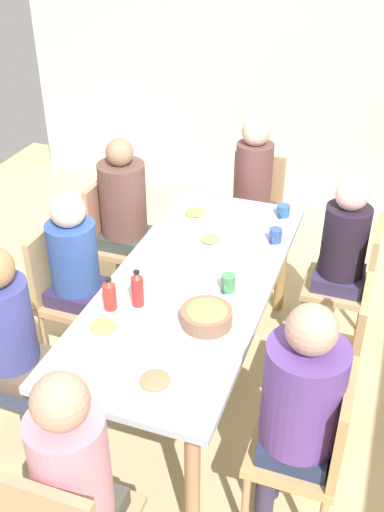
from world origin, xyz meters
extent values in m
plane|color=#CEB985|center=(0.00, 0.00, 0.00)|extent=(6.07, 6.07, 0.00)
cube|color=silver|center=(-2.59, 0.00, 1.30)|extent=(0.12, 4.97, 2.60)
cube|color=#B1BDCC|center=(0.00, 0.00, 0.75)|extent=(2.02, 0.85, 0.04)
cylinder|color=#AD894B|center=(-0.91, -0.33, 0.36)|extent=(0.07, 0.07, 0.73)
cylinder|color=#AB7F5A|center=(0.91, -0.33, 0.36)|extent=(0.07, 0.07, 0.73)
cylinder|color=#AF884B|center=(-0.91, 0.33, 0.36)|extent=(0.07, 0.07, 0.73)
cylinder|color=#AD7C59|center=(0.91, 0.33, 0.36)|extent=(0.07, 0.07, 0.73)
cube|color=tan|center=(-0.67, -0.73, 0.44)|extent=(0.40, 0.40, 0.04)
cylinder|color=tan|center=(-0.84, -0.90, 0.21)|extent=(0.04, 0.04, 0.43)
cylinder|color=tan|center=(-0.50, -0.90, 0.21)|extent=(0.04, 0.04, 0.43)
cylinder|color=tan|center=(-0.84, -0.56, 0.21)|extent=(0.04, 0.04, 0.43)
cylinder|color=tan|center=(-0.50, -0.56, 0.21)|extent=(0.04, 0.04, 0.43)
cube|color=tan|center=(-0.67, -0.91, 0.68)|extent=(0.38, 0.04, 0.45)
cylinder|color=#464641|center=(-0.75, -0.63, 0.23)|extent=(0.09, 0.09, 0.45)
cylinder|color=#43373E|center=(-0.59, -0.63, 0.23)|extent=(0.09, 0.09, 0.45)
cube|color=#39453C|center=(-0.67, -0.73, 0.50)|extent=(0.30, 0.30, 0.10)
cylinder|color=brown|center=(-0.67, -0.73, 0.80)|extent=(0.31, 0.31, 0.50)
sphere|color=#9E7959|center=(-0.67, -0.73, 1.13)|extent=(0.18, 0.18, 0.18)
cube|color=tan|center=(-0.67, 0.73, 0.44)|extent=(0.40, 0.40, 0.04)
cylinder|color=tan|center=(-0.50, 0.90, 0.21)|extent=(0.04, 0.04, 0.43)
cylinder|color=tan|center=(-0.84, 0.90, 0.21)|extent=(0.04, 0.04, 0.43)
cylinder|color=tan|center=(-0.50, 0.56, 0.21)|extent=(0.04, 0.04, 0.43)
cylinder|color=tan|center=(-0.84, 0.56, 0.21)|extent=(0.04, 0.04, 0.43)
cube|color=tan|center=(-0.67, 0.91, 0.68)|extent=(0.38, 0.04, 0.45)
cylinder|color=#2D2D4E|center=(-0.59, 0.63, 0.23)|extent=(0.09, 0.09, 0.45)
cylinder|color=#2A3650|center=(-0.75, 0.63, 0.23)|extent=(0.09, 0.09, 0.45)
cube|color=#362E52|center=(-0.67, 0.73, 0.50)|extent=(0.30, 0.30, 0.10)
cylinder|color=#261C2D|center=(-0.67, 0.73, 0.77)|extent=(0.27, 0.27, 0.45)
sphere|color=beige|center=(-0.67, 0.73, 1.08)|extent=(0.19, 0.19, 0.19)
cube|color=tan|center=(0.00, 0.73, 0.44)|extent=(0.40, 0.40, 0.04)
cylinder|color=tan|center=(0.17, 0.90, 0.21)|extent=(0.04, 0.04, 0.43)
cylinder|color=tan|center=(-0.17, 0.90, 0.21)|extent=(0.04, 0.04, 0.43)
cylinder|color=tan|center=(0.17, 0.56, 0.21)|extent=(0.04, 0.04, 0.43)
cylinder|color=tan|center=(-0.17, 0.56, 0.21)|extent=(0.04, 0.04, 0.43)
cube|color=tan|center=(0.00, 0.91, 0.68)|extent=(0.38, 0.04, 0.45)
cube|color=tan|center=(0.00, -0.73, 0.44)|extent=(0.40, 0.40, 0.04)
cylinder|color=tan|center=(-0.17, -0.90, 0.21)|extent=(0.04, 0.04, 0.43)
cylinder|color=tan|center=(0.17, -0.90, 0.21)|extent=(0.04, 0.04, 0.43)
cylinder|color=tan|center=(-0.17, -0.56, 0.21)|extent=(0.04, 0.04, 0.43)
cylinder|color=tan|center=(0.17, -0.56, 0.21)|extent=(0.04, 0.04, 0.43)
cube|color=tan|center=(0.00, -0.91, 0.68)|extent=(0.38, 0.04, 0.45)
cylinder|color=#2B3B51|center=(-0.08, -0.63, 0.23)|extent=(0.09, 0.09, 0.45)
cylinder|color=navy|center=(0.08, -0.63, 0.23)|extent=(0.09, 0.09, 0.45)
cube|color=#372A4E|center=(0.00, -0.73, 0.50)|extent=(0.30, 0.30, 0.10)
cylinder|color=#3354A2|center=(0.00, -0.73, 0.76)|extent=(0.28, 0.28, 0.42)
sphere|color=beige|center=(0.00, -0.73, 1.06)|extent=(0.20, 0.20, 0.20)
cube|color=tan|center=(-1.31, 0.00, 0.44)|extent=(0.40, 0.40, 0.04)
cylinder|color=tan|center=(-1.48, 0.17, 0.21)|extent=(0.04, 0.04, 0.43)
cylinder|color=tan|center=(-1.48, -0.17, 0.21)|extent=(0.04, 0.04, 0.43)
cylinder|color=tan|center=(-1.14, 0.17, 0.21)|extent=(0.04, 0.04, 0.43)
cylinder|color=tan|center=(-1.14, -0.17, 0.21)|extent=(0.04, 0.04, 0.43)
cube|color=tan|center=(-1.49, 0.00, 0.68)|extent=(0.04, 0.38, 0.45)
cylinder|color=brown|center=(-1.21, 0.08, 0.23)|extent=(0.09, 0.09, 0.45)
cylinder|color=#514F39|center=(-1.21, -0.08, 0.23)|extent=(0.09, 0.09, 0.45)
cube|color=#4F4C38|center=(-1.31, 0.00, 0.50)|extent=(0.30, 0.30, 0.10)
cylinder|color=brown|center=(-1.31, 0.00, 0.80)|extent=(0.26, 0.26, 0.50)
sphere|color=beige|center=(-1.31, 0.00, 1.14)|extent=(0.20, 0.20, 0.20)
cylinder|color=tan|center=(1.14, -0.17, 0.21)|extent=(0.04, 0.04, 0.43)
cylinder|color=pink|center=(1.31, 0.00, 0.79)|extent=(0.29, 0.29, 0.49)
sphere|color=tan|center=(1.31, 0.00, 1.13)|extent=(0.21, 0.21, 0.21)
cube|color=#323B4F|center=(0.67, -0.73, 0.44)|extent=(0.40, 0.40, 0.04)
cylinder|color=#31364F|center=(0.50, -0.90, 0.21)|extent=(0.04, 0.04, 0.43)
cylinder|color=#35304F|center=(0.50, -0.56, 0.21)|extent=(0.04, 0.04, 0.43)
cylinder|color=#343551|center=(0.84, -0.56, 0.21)|extent=(0.04, 0.04, 0.43)
cylinder|color=brown|center=(0.59, -0.63, 0.23)|extent=(0.09, 0.09, 0.45)
cylinder|color=#50493B|center=(0.75, -0.63, 0.23)|extent=(0.09, 0.09, 0.45)
cube|color=brown|center=(0.67, -0.73, 0.50)|extent=(0.30, 0.30, 0.10)
cylinder|color=#3F4593|center=(0.67, -0.73, 0.78)|extent=(0.28, 0.28, 0.46)
cube|color=tan|center=(0.67, 0.73, 0.44)|extent=(0.40, 0.40, 0.04)
cylinder|color=tan|center=(0.50, 0.90, 0.21)|extent=(0.04, 0.04, 0.43)
cylinder|color=tan|center=(0.84, 0.56, 0.21)|extent=(0.04, 0.04, 0.43)
cylinder|color=tan|center=(0.50, 0.56, 0.21)|extent=(0.04, 0.04, 0.43)
cube|color=tan|center=(0.67, 0.91, 0.68)|extent=(0.38, 0.04, 0.45)
cylinder|color=#36314F|center=(0.75, 0.63, 0.23)|extent=(0.09, 0.09, 0.45)
cylinder|color=#2C2C4B|center=(0.59, 0.63, 0.23)|extent=(0.09, 0.09, 0.45)
cube|color=navy|center=(0.67, 0.73, 0.50)|extent=(0.30, 0.30, 0.10)
cylinder|color=#603E91|center=(0.67, 0.73, 0.80)|extent=(0.34, 0.34, 0.50)
sphere|color=tan|center=(0.67, 0.73, 1.14)|extent=(0.21, 0.21, 0.21)
cylinder|color=white|center=(-0.68, -0.22, 0.77)|extent=(0.23, 0.23, 0.01)
ellipsoid|color=tan|center=(-0.68, -0.22, 0.79)|extent=(0.13, 0.13, 0.02)
cylinder|color=silver|center=(0.55, -0.26, 0.77)|extent=(0.23, 0.23, 0.01)
ellipsoid|color=tan|center=(0.55, -0.26, 0.79)|extent=(0.12, 0.12, 0.02)
cylinder|color=silver|center=(-0.39, -0.03, 0.77)|extent=(0.21, 0.21, 0.01)
ellipsoid|color=tan|center=(-0.39, -0.03, 0.79)|extent=(0.11, 0.11, 0.02)
cylinder|color=silver|center=(0.80, 0.12, 0.77)|extent=(0.24, 0.24, 0.01)
ellipsoid|color=#D57E57|center=(0.80, 0.12, 0.79)|extent=(0.13, 0.13, 0.02)
cylinder|color=#8F664C|center=(0.33, 0.19, 0.80)|extent=(0.25, 0.25, 0.08)
ellipsoid|color=#88AF58|center=(0.33, 0.19, 0.84)|extent=(0.20, 0.20, 0.04)
cylinder|color=white|center=(0.15, -0.19, 0.80)|extent=(0.08, 0.08, 0.08)
torus|color=white|center=(0.20, -0.19, 0.80)|extent=(0.05, 0.01, 0.05)
cylinder|color=#498E58|center=(0.03, 0.21, 0.81)|extent=(0.07, 0.07, 0.10)
torus|color=#478857|center=(0.08, 0.21, 0.81)|extent=(0.05, 0.01, 0.05)
cylinder|color=#326296|center=(-0.87, 0.31, 0.80)|extent=(0.08, 0.08, 0.07)
torus|color=#295198|center=(-0.82, 0.31, 0.80)|extent=(0.05, 0.01, 0.05)
cylinder|color=#38549D|center=(-0.54, 0.33, 0.81)|extent=(0.07, 0.07, 0.09)
torus|color=#3852A7|center=(-0.49, 0.33, 0.81)|extent=(0.05, 0.01, 0.05)
cylinder|color=red|center=(0.38, -0.30, 0.84)|extent=(0.07, 0.07, 0.14)
cone|color=red|center=(0.38, -0.30, 0.92)|extent=(0.06, 0.06, 0.03)
cylinder|color=black|center=(0.38, -0.30, 0.94)|extent=(0.03, 0.03, 0.01)
cylinder|color=red|center=(0.30, -0.18, 0.85)|extent=(0.06, 0.06, 0.16)
cone|color=red|center=(0.30, -0.18, 0.94)|extent=(0.06, 0.06, 0.03)
cylinder|color=black|center=(0.30, -0.18, 0.96)|extent=(0.03, 0.03, 0.01)
camera|label=1|loc=(2.48, 0.88, 2.60)|focal=41.73mm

